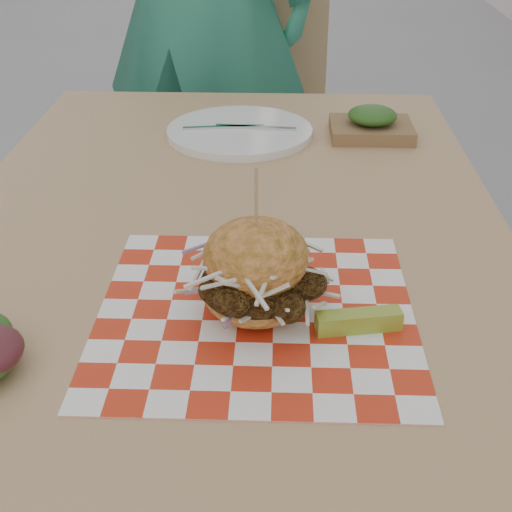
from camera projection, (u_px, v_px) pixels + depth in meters
name	position (u px, v px, depth m)	size (l,w,h in m)	color
patio_table	(228.00, 262.00, 1.07)	(0.80, 1.20, 0.75)	tan
patio_chair	(248.00, 111.00, 2.07)	(0.49, 0.50, 0.95)	tan
paper_liner	(256.00, 312.00, 0.82)	(0.36, 0.36, 0.00)	red
sandwich	(256.00, 274.00, 0.79)	(0.16, 0.16, 0.18)	orange
pickle_spear	(359.00, 321.00, 0.78)	(0.10, 0.02, 0.02)	#A5AD32
place_setting	(240.00, 132.00, 1.32)	(0.27, 0.27, 0.02)	white
kraft_tray	(372.00, 124.00, 1.31)	(0.15, 0.12, 0.06)	brown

